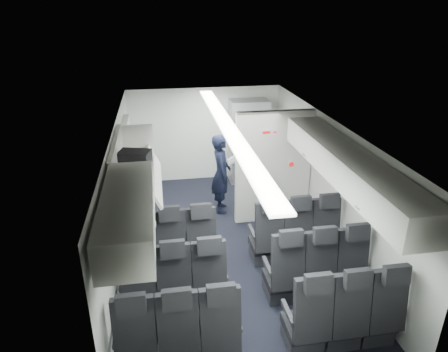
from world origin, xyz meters
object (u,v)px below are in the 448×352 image
object	(u,v)px
seat_row_mid	(246,280)
boarding_door	(130,167)
seat_row_front	(234,243)
carry_on_bag	(135,160)
galley_unit	(248,141)
flight_attendant	(221,174)
seat_row_rear	(263,329)

from	to	relation	value
seat_row_mid	boarding_door	distance (m)	3.45
seat_row_front	carry_on_bag	size ratio (longest dim) A/B	7.68
seat_row_mid	galley_unit	xyz separation A→B (m)	(0.95, 4.15, 0.55)
galley_unit	boarding_door	world-z (taller)	galley_unit
seat_row_front	boarding_door	world-z (taller)	boarding_door
seat_row_mid	galley_unit	world-z (taller)	galley_unit
carry_on_bag	flight_attendant	bearing A→B (deg)	63.25
galley_unit	carry_on_bag	bearing A→B (deg)	-127.84
seat_row_mid	flight_attendant	distance (m)	2.80
seat_row_mid	seat_row_rear	distance (m)	0.90
seat_row_rear	boarding_door	world-z (taller)	boarding_door
seat_row_rear	galley_unit	bearing A→B (deg)	79.35
galley_unit	flight_attendant	size ratio (longest dim) A/B	1.20
seat_row_mid	flight_attendant	world-z (taller)	flight_attendant
seat_row_front	flight_attendant	distance (m)	1.92
seat_row_mid	carry_on_bag	xyz separation A→B (m)	(-1.40, 1.13, 1.40)
seat_row_mid	seat_row_rear	world-z (taller)	same
flight_attendant	boarding_door	bearing A→B (deg)	87.15
galley_unit	boarding_door	size ratio (longest dim) A/B	1.02
seat_row_rear	galley_unit	distance (m)	5.17
seat_row_rear	carry_on_bag	size ratio (longest dim) A/B	7.68
seat_row_mid	seat_row_rear	xyz separation A→B (m)	(0.00, -0.90, 0.00)
seat_row_rear	seat_row_mid	bearing A→B (deg)	90.00
seat_row_front	flight_attendant	size ratio (longest dim) A/B	2.10
boarding_door	galley_unit	bearing A→B (deg)	24.28
seat_row_mid	carry_on_bag	size ratio (longest dim) A/B	7.68
boarding_door	carry_on_bag	size ratio (longest dim) A/B	4.29
galley_unit	carry_on_bag	xyz separation A→B (m)	(-2.35, -3.03, 0.85)
seat_row_front	carry_on_bag	world-z (taller)	carry_on_bag
seat_row_rear	seat_row_front	bearing A→B (deg)	90.00
flight_attendant	carry_on_bag	xyz separation A→B (m)	(-1.50, -1.65, 1.01)
seat_row_front	seat_row_mid	xyz separation A→B (m)	(0.00, -0.90, 0.00)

